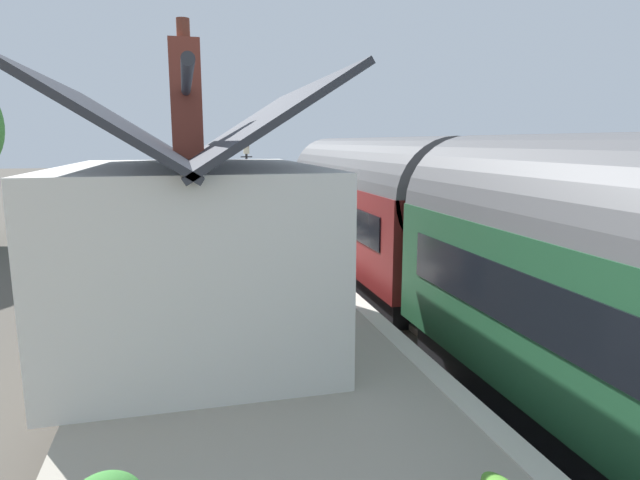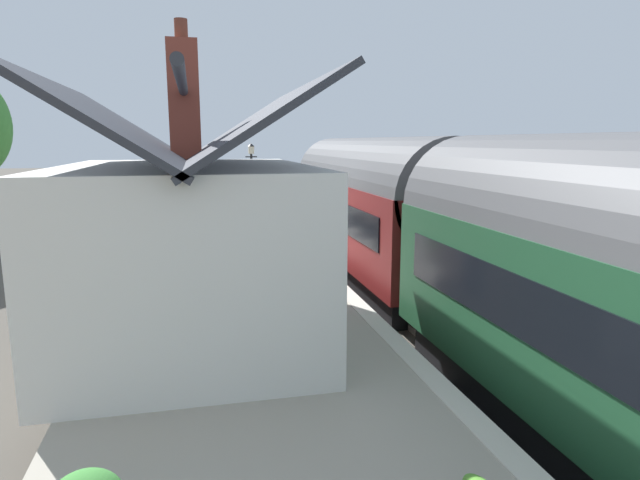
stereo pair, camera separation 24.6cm
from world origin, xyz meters
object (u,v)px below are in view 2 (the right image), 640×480
(station_building, at_px, (190,243))
(bench_platform_end, at_px, (238,216))
(planter_edge_far, at_px, (249,211))
(train, at_px, (453,236))
(bench_by_lamp, at_px, (254,235))
(bench_mid_platform, at_px, (245,225))
(planter_by_door, at_px, (259,221))
(bench_near_building, at_px, (235,204))
(planter_bench_right, at_px, (197,227))
(lamp_post_platform, at_px, (251,166))
(planter_corner_building, at_px, (238,254))
(station_sign_board, at_px, (292,220))

(station_building, distance_m, bench_platform_end, 11.97)
(station_building, height_order, planter_edge_far, station_building)
(bench_platform_end, bearing_deg, station_building, 171.69)
(train, xyz_separation_m, bench_by_lamp, (6.25, 3.59, -0.91))
(bench_mid_platform, relative_size, planter_by_door, 2.23)
(planter_by_door, bearing_deg, bench_near_building, 8.26)
(bench_mid_platform, bearing_deg, bench_by_lamp, -178.54)
(train, xyz_separation_m, planter_bench_right, (8.77, 5.31, -0.98))
(bench_near_building, bearing_deg, bench_mid_platform, 179.19)
(planter_edge_far, relative_size, lamp_post_platform, 0.23)
(planter_bench_right, height_order, planter_corner_building, planter_bench_right)
(bench_by_lamp, xyz_separation_m, planter_bench_right, (2.52, 1.72, -0.07))
(station_sign_board, bearing_deg, bench_mid_platform, 13.58)
(planter_by_door, xyz_separation_m, planter_bench_right, (-1.73, 2.38, 0.10))
(station_building, distance_m, planter_by_door, 11.70)
(planter_by_door, distance_m, planter_edge_far, 3.19)
(planter_bench_right, bearing_deg, bench_by_lamp, -145.71)
(bench_by_lamp, distance_m, planter_edge_far, 7.46)
(bench_mid_platform, distance_m, planter_by_door, 2.16)
(planter_bench_right, distance_m, planter_corner_building, 4.97)
(train, height_order, bench_by_lamp, train)
(bench_mid_platform, distance_m, planter_corner_building, 4.60)
(bench_platform_end, height_order, planter_bench_right, bench_platform_end)
(bench_by_lamp, bearing_deg, planter_bench_right, 34.29)
(planter_bench_right, bearing_deg, planter_edge_far, -25.22)
(lamp_post_platform, bearing_deg, planter_by_door, 179.56)
(bench_platform_end, xyz_separation_m, station_sign_board, (-6.47, -1.04, 0.71))
(bench_mid_platform, distance_m, station_sign_board, 4.17)
(bench_mid_platform, distance_m, planter_edge_far, 5.27)
(bench_by_lamp, relative_size, bench_near_building, 1.00)
(planter_bench_right, bearing_deg, train, -148.79)
(bench_mid_platform, distance_m, planter_bench_right, 1.69)
(train, xyz_separation_m, bench_near_building, (14.83, 3.56, -0.91))
(planter_bench_right, bearing_deg, lamp_post_platform, -28.62)
(bench_mid_platform, xyz_separation_m, planter_by_door, (2.03, -0.72, -0.17))
(station_building, relative_size, bench_near_building, 4.48)
(planter_edge_far, distance_m, planter_corner_building, 9.86)
(bench_near_building, bearing_deg, planter_by_door, -171.74)
(train, bearing_deg, bench_near_building, 13.50)
(train, distance_m, planter_bench_right, 10.30)
(train, distance_m, planter_corner_building, 5.87)
(planter_corner_building, bearing_deg, planter_by_door, -11.43)
(train, distance_m, planter_by_door, 10.95)
(station_building, bearing_deg, planter_edge_far, -9.55)
(bench_mid_platform, relative_size, bench_by_lamp, 1.00)
(planter_edge_far, height_order, lamp_post_platform, lamp_post_platform)
(bench_near_building, bearing_deg, bench_by_lamp, 179.78)
(bench_near_building, bearing_deg, station_sign_board, -175.17)
(planter_edge_far, distance_m, lamp_post_platform, 2.08)
(bench_mid_platform, distance_m, bench_near_building, 6.36)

